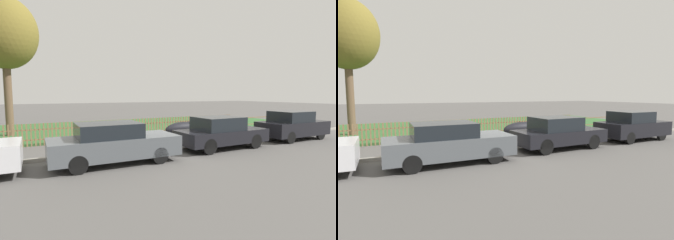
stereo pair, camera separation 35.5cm
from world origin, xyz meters
The scene contains 9 objects.
ground_plane centered at (0.00, 0.00, 0.00)m, with size 120.00×120.00×0.00m, color #565451.
kerb_stone centered at (0.00, 0.10, 0.06)m, with size 29.40×0.20×0.12m, color #9E998E.
grass_strip centered at (0.00, 8.18, 0.01)m, with size 29.40×10.03×0.01m, color #33602D.
park_fence centered at (0.00, 3.18, 0.51)m, with size 29.40×0.05×1.03m.
parked_car_black_saloon centered at (-2.13, -1.31, 0.69)m, with size 4.26×1.78×1.38m.
parked_car_navy_estate centered at (2.64, -1.05, 0.69)m, with size 3.99×1.75×1.36m.
parked_car_red_compact centered at (7.36, -1.00, 0.73)m, with size 3.75×1.70×1.46m.
covered_motorcycle centered at (2.28, 1.43, 0.57)m, with size 2.02×0.79×0.93m.
tree_behind_motorcycle centered at (-5.57, 7.19, 5.58)m, with size 3.38×3.38×7.58m.
Camera 2 is at (-4.26, -9.99, 2.33)m, focal length 28.00 mm.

